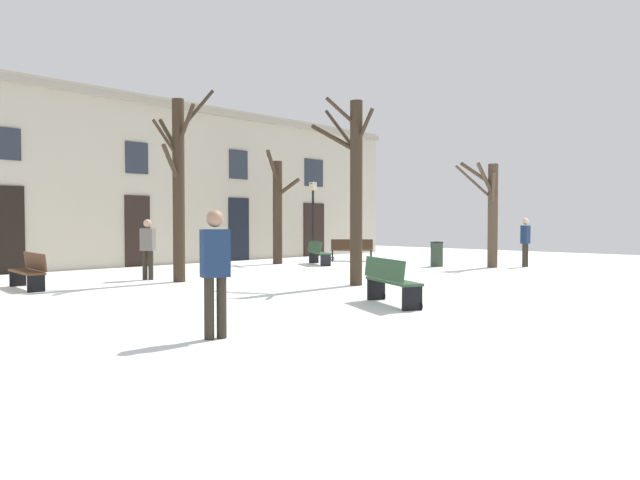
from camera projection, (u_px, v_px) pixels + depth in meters
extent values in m
plane|color=white|center=(362.00, 278.00, 16.94)|extent=(36.57, 36.57, 0.00)
cube|color=#BCB29E|center=(192.00, 183.00, 23.05)|extent=(22.85, 0.40, 6.37)
cube|color=#A09786|center=(195.00, 109.00, 22.79)|extent=(22.85, 0.30, 0.24)
cube|color=black|center=(1.00, 230.00, 17.88)|extent=(1.38, 0.08, 2.78)
cube|color=black|center=(137.00, 231.00, 21.16)|extent=(0.98, 0.08, 2.61)
cube|color=#262D38|center=(137.00, 158.00, 21.08)|extent=(0.88, 0.06, 1.15)
cube|color=black|center=(239.00, 229.00, 24.49)|extent=(1.05, 0.08, 2.66)
cube|color=#262D38|center=(238.00, 165.00, 24.41)|extent=(0.95, 0.06, 1.23)
cube|color=black|center=(314.00, 230.00, 27.73)|extent=(1.35, 0.08, 2.54)
cube|color=#262D38|center=(314.00, 173.00, 27.64)|extent=(1.22, 0.06, 1.31)
cylinder|color=#382B1E|center=(179.00, 191.00, 15.69)|extent=(0.32, 0.32, 4.97)
cylinder|color=#382B1E|center=(171.00, 164.00, 15.31)|extent=(0.80, 0.51, 0.98)
cylinder|color=#382B1E|center=(186.00, 125.00, 15.41)|extent=(0.15, 0.80, 1.08)
cylinder|color=#382B1E|center=(196.00, 111.00, 15.85)|extent=(1.02, 0.42, 1.28)
cylinder|color=#382B1E|center=(169.00, 136.00, 15.76)|extent=(0.37, 0.68, 0.99)
cylinder|color=#382B1E|center=(166.00, 139.00, 15.41)|extent=(0.80, 0.14, 1.02)
cylinder|color=#382B1E|center=(278.00, 213.00, 22.51)|extent=(0.37, 0.37, 4.01)
cylinder|color=#382B1E|center=(277.00, 195.00, 23.10)|extent=(0.90, 1.09, 0.76)
cylinder|color=#382B1E|center=(273.00, 163.00, 22.85)|extent=(0.38, 0.96, 0.83)
cylinder|color=#382B1E|center=(288.00, 187.00, 22.26)|extent=(0.44, 1.04, 0.72)
cylinder|color=#382B1E|center=(273.00, 167.00, 22.03)|extent=(0.99, 0.56, 1.21)
cylinder|color=#4C3D2D|center=(493.00, 216.00, 20.68)|extent=(0.35, 0.35, 3.72)
cylinder|color=#4C3D2D|center=(486.00, 180.00, 20.42)|extent=(0.92, 0.32, 1.20)
cylinder|color=#4C3D2D|center=(494.00, 190.00, 20.28)|extent=(0.79, 0.52, 1.16)
cylinder|color=#4C3D2D|center=(477.00, 174.00, 20.76)|extent=(0.75, 1.10, 0.92)
cylinder|color=#4C3D2D|center=(475.00, 183.00, 20.60)|extent=(1.12, 1.02, 1.27)
cylinder|color=#382B1E|center=(356.00, 193.00, 14.85)|extent=(0.32, 0.32, 4.75)
cylinder|color=#382B1E|center=(342.00, 112.00, 14.59)|extent=(0.89, 0.39, 0.69)
cylinder|color=#382B1E|center=(364.00, 128.00, 14.60)|extent=(0.12, 0.63, 0.94)
cylinder|color=#382B1E|center=(334.00, 138.00, 15.31)|extent=(0.18, 1.58, 0.90)
cylinder|color=#382B1E|center=(341.00, 131.00, 15.26)|extent=(0.23, 1.27, 1.27)
cylinder|color=black|center=(313.00, 225.00, 25.24)|extent=(0.10, 0.10, 3.01)
cylinder|color=black|center=(313.00, 257.00, 25.28)|extent=(0.22, 0.22, 0.20)
cube|color=beige|center=(313.00, 186.00, 25.18)|extent=(0.24, 0.24, 0.36)
cone|color=black|center=(313.00, 182.00, 25.18)|extent=(0.30, 0.30, 0.14)
cylinder|color=#2D3D2D|center=(437.00, 255.00, 21.21)|extent=(0.45, 0.45, 0.88)
torus|color=black|center=(437.00, 242.00, 21.19)|extent=(0.48, 0.48, 0.04)
cube|color=#51331E|center=(26.00, 272.00, 14.05)|extent=(0.58, 1.84, 0.05)
cube|color=#51331E|center=(35.00, 261.00, 14.17)|extent=(0.24, 1.81, 0.42)
cube|color=black|center=(18.00, 278.00, 14.70)|extent=(0.39, 0.09, 0.42)
torus|color=black|center=(11.00, 283.00, 14.60)|extent=(0.04, 0.17, 0.17)
cube|color=black|center=(36.00, 283.00, 13.42)|extent=(0.39, 0.09, 0.42)
torus|color=black|center=(29.00, 289.00, 13.32)|extent=(0.04, 0.17, 0.17)
cube|color=#3D2819|center=(352.00, 250.00, 24.35)|extent=(1.52, 1.58, 0.05)
cube|color=#3D2819|center=(352.00, 244.00, 24.14)|extent=(1.30, 1.36, 0.41)
cube|color=black|center=(371.00, 255.00, 24.35)|extent=(0.33, 0.32, 0.46)
torus|color=black|center=(371.00, 259.00, 24.52)|extent=(0.14, 0.14, 0.17)
cube|color=black|center=(332.00, 255.00, 24.37)|extent=(0.33, 0.32, 0.46)
torus|color=black|center=(332.00, 259.00, 24.55)|extent=(0.14, 0.14, 0.17)
cube|color=#2D4C33|center=(393.00, 281.00, 11.38)|extent=(1.15, 1.71, 0.05)
cube|color=#2D4C33|center=(384.00, 269.00, 11.30)|extent=(0.83, 1.55, 0.42)
cube|color=black|center=(412.00, 298.00, 10.64)|extent=(0.38, 0.23, 0.47)
torus|color=black|center=(420.00, 306.00, 10.71)|extent=(0.10, 0.17, 0.17)
cube|color=black|center=(376.00, 289.00, 12.13)|extent=(0.38, 0.23, 0.47)
torus|color=black|center=(384.00, 296.00, 12.19)|extent=(0.10, 0.17, 0.17)
cube|color=#2D4C33|center=(319.00, 253.00, 22.16)|extent=(1.29, 1.80, 0.05)
cube|color=#2D4C33|center=(315.00, 246.00, 22.10)|extent=(1.03, 1.65, 0.42)
cube|color=black|center=(326.00, 260.00, 21.34)|extent=(0.36, 0.25, 0.45)
torus|color=black|center=(330.00, 264.00, 21.39)|extent=(0.11, 0.16, 0.17)
cube|color=black|center=(314.00, 257.00, 22.99)|extent=(0.36, 0.25, 0.45)
torus|color=black|center=(318.00, 261.00, 23.04)|extent=(0.11, 0.16, 0.17)
cylinder|color=#2D271E|center=(145.00, 265.00, 16.32)|extent=(0.14, 0.14, 0.82)
cylinder|color=#2D271E|center=(151.00, 265.00, 16.28)|extent=(0.14, 0.14, 0.82)
cube|color=slate|center=(148.00, 240.00, 16.28)|extent=(0.39, 0.44, 0.64)
sphere|color=tan|center=(147.00, 223.00, 16.26)|extent=(0.23, 0.23, 0.23)
cylinder|color=#2D271E|center=(526.00, 255.00, 21.04)|extent=(0.14, 0.14, 0.85)
cylinder|color=#2D271E|center=(524.00, 255.00, 20.91)|extent=(0.14, 0.14, 0.85)
cube|color=navy|center=(525.00, 234.00, 20.95)|extent=(0.39, 0.23, 0.66)
sphere|color=beige|center=(526.00, 221.00, 20.93)|extent=(0.23, 0.23, 0.23)
cylinder|color=#2D271E|center=(222.00, 308.00, 8.11)|extent=(0.14, 0.14, 0.87)
cylinder|color=#2D271E|center=(209.00, 308.00, 8.02)|extent=(0.14, 0.14, 0.87)
cube|color=navy|center=(215.00, 253.00, 8.04)|extent=(0.43, 0.32, 0.67)
sphere|color=#9E755B|center=(215.00, 219.00, 8.02)|extent=(0.24, 0.24, 0.24)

